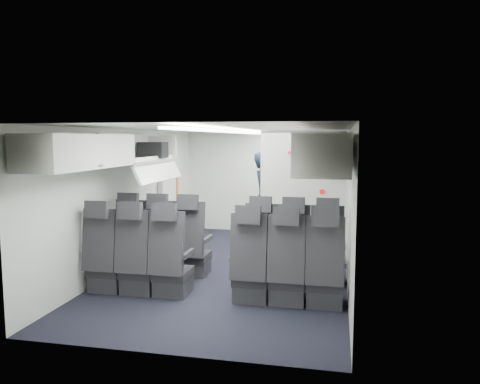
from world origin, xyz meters
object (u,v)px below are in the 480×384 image
at_px(carry_on_bag, 153,150).
at_px(seat_row_front, 227,251).
at_px(seat_row_mid, 210,267).
at_px(flight_attendant, 264,198).
at_px(boarding_door, 169,193).
at_px(galley_unit, 308,190).

bearing_deg(carry_on_bag, seat_row_front, -23.70).
relative_size(seat_row_mid, carry_on_bag, 8.00).
height_order(seat_row_mid, flight_attendant, flight_attendant).
xyz_separation_m(flight_attendant, carry_on_bag, (-1.52, -1.73, 0.95)).
bearing_deg(boarding_door, galley_unit, 24.28).
distance_m(seat_row_front, flight_attendant, 2.40).
bearing_deg(carry_on_bag, galley_unit, 49.76).
xyz_separation_m(galley_unit, carry_on_bag, (-2.30, -2.64, 0.88)).
bearing_deg(seat_row_front, carry_on_bag, 155.43).
relative_size(galley_unit, carry_on_bag, 4.57).
bearing_deg(flight_attendant, seat_row_mid, 159.09).
distance_m(seat_row_mid, flight_attendant, 3.28).
distance_m(seat_row_mid, carry_on_bag, 2.48).
xyz_separation_m(seat_row_front, flight_attendant, (0.17, 2.34, 0.48)).
height_order(seat_row_front, flight_attendant, flight_attendant).
relative_size(galley_unit, flight_attendant, 1.08).
bearing_deg(seat_row_mid, seat_row_front, 90.00).
xyz_separation_m(boarding_door, carry_on_bag, (0.29, -1.47, 0.87)).
height_order(galley_unit, boarding_door, galley_unit).
bearing_deg(seat_row_front, seat_row_mid, -90.00).
relative_size(flight_attendant, carry_on_bag, 4.24).
bearing_deg(carry_on_bag, boarding_door, 101.99).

